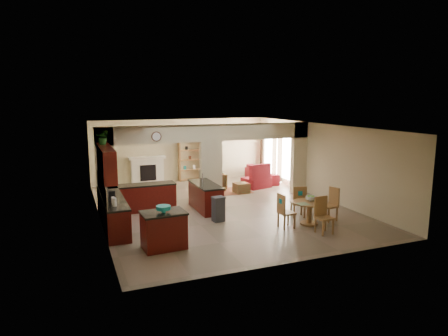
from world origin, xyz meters
name	(u,v)px	position (x,y,z in m)	size (l,w,h in m)	color
floor	(221,207)	(0.00, 0.00, 0.00)	(10.00, 10.00, 0.00)	#7E6A57
ceiling	(221,126)	(0.00, 0.00, 2.80)	(10.00, 10.00, 0.00)	white
wall_back	(181,150)	(0.00, 5.00, 1.40)	(8.00, 8.00, 0.00)	beige
wall_front	(301,203)	(0.00, -5.00, 1.40)	(8.00, 8.00, 0.00)	beige
wall_left	(98,176)	(-4.00, 0.00, 1.40)	(10.00, 10.00, 0.00)	beige
wall_right	(320,161)	(4.00, 0.00, 1.40)	(10.00, 10.00, 0.00)	beige
partition_left_pier	(105,170)	(-3.70, 1.00, 1.40)	(0.60, 0.25, 2.80)	beige
partition_center_pier	(211,171)	(0.00, 1.00, 1.10)	(0.80, 0.25, 2.20)	beige
partition_right_pier	(299,158)	(3.70, 1.00, 1.40)	(0.60, 0.25, 2.80)	beige
partition_header	(211,133)	(0.00, 1.00, 2.50)	(8.00, 0.25, 0.60)	beige
kitchen_counter	(125,205)	(-3.26, -0.25, 0.46)	(2.52, 3.29, 1.48)	#3A0A06
upper_cabinets	(106,162)	(-3.82, -0.80, 1.92)	(0.35, 2.40, 0.90)	#3A0A06
peninsula	(205,197)	(-0.60, -0.11, 0.46)	(0.70, 1.85, 0.91)	#3A0A06
wall_clock	(156,137)	(-2.00, 0.85, 2.45)	(0.34, 0.34, 0.03)	#4E291A
rug	(230,191)	(1.20, 2.10, 0.01)	(1.60, 1.30, 0.01)	brown
fireplace	(147,170)	(-1.60, 4.83, 0.61)	(1.60, 0.35, 1.20)	white
shelving_unit	(190,161)	(0.35, 4.82, 0.90)	(1.00, 0.32, 1.80)	brown
window_a	(288,158)	(3.97, 2.30, 1.20)	(0.02, 0.90, 1.90)	white
window_b	(269,153)	(3.97, 4.00, 1.20)	(0.02, 0.90, 1.90)	white
glazed_door	(278,158)	(3.97, 3.15, 1.05)	(0.02, 0.70, 2.10)	white
drape_a_left	(294,160)	(3.93, 1.70, 1.20)	(0.10, 0.28, 2.30)	#461C1C
drape_a_right	(280,156)	(3.93, 2.90, 1.20)	(0.10, 0.28, 2.30)	#461C1C
drape_b_left	(274,154)	(3.93, 3.40, 1.20)	(0.10, 0.28, 2.30)	#461C1C
drape_b_right	(262,151)	(3.93, 4.60, 1.20)	(0.10, 0.28, 2.30)	#461C1C
ceiling_fan	(228,126)	(1.50, 3.00, 2.56)	(1.00, 1.00, 0.10)	white
kitchen_island	(164,230)	(-2.70, -3.01, 0.47)	(1.13, 0.84, 0.94)	#3A0A06
teal_bowl	(164,209)	(-2.70, -3.05, 1.03)	(0.36, 0.36, 0.17)	#138087
trash_can	(218,210)	(-0.65, -1.45, 0.36)	(0.34, 0.29, 0.71)	#313134
dining_table	(309,209)	(1.77, -2.73, 0.47)	(1.02, 1.02, 0.70)	brown
fruit_bowl	(311,198)	(1.85, -2.67, 0.78)	(0.31, 0.31, 0.17)	#64BA27
sofa	(261,174)	(3.30, 3.43, 0.34)	(0.92, 2.35, 0.69)	maroon
chaise	(256,182)	(2.52, 2.37, 0.21)	(1.04, 0.85, 0.42)	maroon
armchair	(216,181)	(0.74, 2.53, 0.36)	(0.76, 0.79, 0.71)	maroon
ottoman	(241,188)	(1.53, 1.70, 0.20)	(0.55, 0.55, 0.40)	maroon
plant	(103,137)	(-3.82, -0.22, 2.59)	(0.39, 0.34, 0.43)	#155016
chair_north	(299,201)	(1.84, -2.03, 0.55)	(0.52, 0.52, 1.02)	brown
chair_east	(331,203)	(2.64, -2.61, 0.55)	(0.48, 0.48, 1.02)	brown
chair_south	(323,214)	(1.70, -3.50, 0.55)	(0.43, 0.44, 1.02)	brown
chair_west	(284,210)	(0.89, -2.77, 0.55)	(0.44, 0.43, 1.02)	brown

